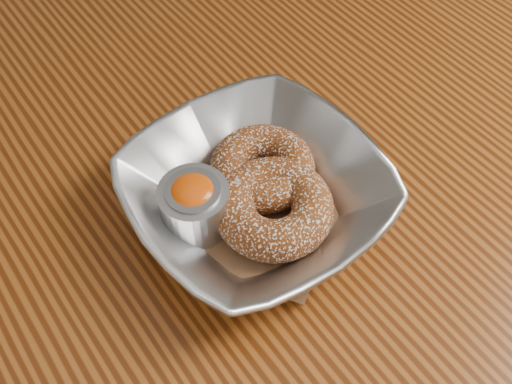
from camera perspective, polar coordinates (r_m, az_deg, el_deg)
table at (r=0.66m, az=3.65°, el=-1.21°), size 1.20×0.80×0.75m
serving_bowl at (r=0.51m, az=-0.00°, el=-0.24°), size 0.22×0.22×0.05m
parchment at (r=0.53m, az=-0.00°, el=-1.35°), size 0.20×0.20×0.00m
donut_back at (r=0.53m, az=0.63°, el=2.30°), size 0.11×0.11×0.03m
donut_front at (r=0.50m, az=1.69°, el=-1.53°), size 0.13×0.13×0.04m
ramekin at (r=0.50m, az=-5.88°, el=-1.21°), size 0.06×0.06×0.05m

